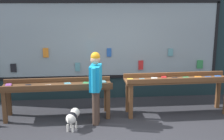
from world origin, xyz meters
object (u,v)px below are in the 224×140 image
object	(u,v)px
display_table_right	(177,83)
small_dog	(72,117)
display_table_left	(57,88)
person_browsing	(96,83)

from	to	relation	value
display_table_right	small_dog	size ratio (longest dim) A/B	4.71
display_table_left	display_table_right	size ratio (longest dim) A/B	1.00
display_table_right	small_dog	distance (m)	2.62
display_table_left	small_dog	xyz separation A→B (m)	(0.36, -0.73, -0.42)
display_table_right	person_browsing	xyz separation A→B (m)	(-1.96, -0.47, 0.18)
display_table_left	small_dog	size ratio (longest dim) A/B	4.71
display_table_right	small_dog	bearing A→B (deg)	-163.43
display_table_left	display_table_right	xyz separation A→B (m)	(2.83, 0.00, 0.06)
display_table_left	person_browsing	xyz separation A→B (m)	(0.87, -0.47, 0.24)
person_browsing	small_dog	distance (m)	0.88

